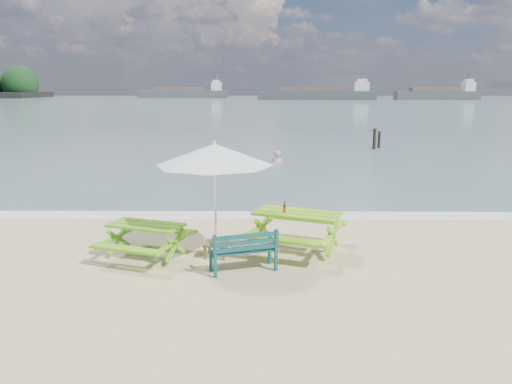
{
  "coord_description": "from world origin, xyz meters",
  "views": [
    {
      "loc": [
        0.56,
        -8.42,
        3.44
      ],
      "look_at": [
        0.44,
        3.0,
        1.0
      ],
      "focal_mm": 35.0,
      "sensor_mm": 36.0,
      "label": 1
    }
  ],
  "objects_px": {
    "park_bench": "(243,258)",
    "side_table": "(216,249)",
    "picnic_table_left": "(146,242)",
    "patio_umbrella": "(215,155)",
    "swimmer": "(277,169)",
    "picnic_table_right": "(297,233)",
    "beer_bottle": "(284,208)"
  },
  "relations": [
    {
      "from": "picnic_table_right",
      "to": "patio_umbrella",
      "type": "bearing_deg",
      "value": -167.84
    },
    {
      "from": "picnic_table_right",
      "to": "side_table",
      "type": "xyz_separation_m",
      "value": [
        -1.67,
        -0.36,
        -0.25
      ]
    },
    {
      "from": "beer_bottle",
      "to": "swimmer",
      "type": "relative_size",
      "value": 0.13
    },
    {
      "from": "side_table",
      "to": "swimmer",
      "type": "relative_size",
      "value": 0.3
    },
    {
      "from": "picnic_table_left",
      "to": "patio_umbrella",
      "type": "distance_m",
      "value": 2.26
    },
    {
      "from": "park_bench",
      "to": "patio_umbrella",
      "type": "relative_size",
      "value": 0.5
    },
    {
      "from": "park_bench",
      "to": "side_table",
      "type": "distance_m",
      "value": 0.99
    },
    {
      "from": "picnic_table_left",
      "to": "beer_bottle",
      "type": "distance_m",
      "value": 2.91
    },
    {
      "from": "patio_umbrella",
      "to": "swimmer",
      "type": "distance_m",
      "value": 13.42
    },
    {
      "from": "park_bench",
      "to": "beer_bottle",
      "type": "bearing_deg",
      "value": 54.74
    },
    {
      "from": "patio_umbrella",
      "to": "swimmer",
      "type": "bearing_deg",
      "value": 82.88
    },
    {
      "from": "park_bench",
      "to": "swimmer",
      "type": "xyz_separation_m",
      "value": [
        1.05,
        13.88,
        -0.61
      ]
    },
    {
      "from": "picnic_table_right",
      "to": "park_bench",
      "type": "distance_m",
      "value": 1.59
    },
    {
      "from": "park_bench",
      "to": "picnic_table_right",
      "type": "bearing_deg",
      "value": 46.71
    },
    {
      "from": "park_bench",
      "to": "beer_bottle",
      "type": "xyz_separation_m",
      "value": [
        0.82,
        1.16,
        0.69
      ]
    },
    {
      "from": "picnic_table_left",
      "to": "beer_bottle",
      "type": "xyz_separation_m",
      "value": [
        2.81,
        0.48,
        0.58
      ]
    },
    {
      "from": "patio_umbrella",
      "to": "swimmer",
      "type": "xyz_separation_m",
      "value": [
        1.63,
        13.08,
        -2.48
      ]
    },
    {
      "from": "picnic_table_left",
      "to": "side_table",
      "type": "distance_m",
      "value": 1.42
    },
    {
      "from": "picnic_table_right",
      "to": "park_bench",
      "type": "xyz_separation_m",
      "value": [
        -1.09,
        -1.15,
        -0.17
      ]
    },
    {
      "from": "beer_bottle",
      "to": "picnic_table_right",
      "type": "bearing_deg",
      "value": -1.81
    },
    {
      "from": "patio_umbrella",
      "to": "side_table",
      "type": "bearing_deg",
      "value": 53.13
    },
    {
      "from": "picnic_table_left",
      "to": "swimmer",
      "type": "distance_m",
      "value": 13.56
    },
    {
      "from": "beer_bottle",
      "to": "park_bench",
      "type": "bearing_deg",
      "value": -125.26
    },
    {
      "from": "picnic_table_left",
      "to": "patio_umbrella",
      "type": "height_order",
      "value": "patio_umbrella"
    },
    {
      "from": "picnic_table_left",
      "to": "park_bench",
      "type": "height_order",
      "value": "park_bench"
    },
    {
      "from": "patio_umbrella",
      "to": "beer_bottle",
      "type": "distance_m",
      "value": 1.88
    },
    {
      "from": "picnic_table_left",
      "to": "side_table",
      "type": "xyz_separation_m",
      "value": [
        1.4,
        0.12,
        -0.19
      ]
    },
    {
      "from": "picnic_table_left",
      "to": "side_table",
      "type": "height_order",
      "value": "picnic_table_left"
    },
    {
      "from": "picnic_table_left",
      "to": "patio_umbrella",
      "type": "relative_size",
      "value": 0.78
    },
    {
      "from": "picnic_table_left",
      "to": "swimmer",
      "type": "bearing_deg",
      "value": 77.04
    },
    {
      "from": "beer_bottle",
      "to": "swimmer",
      "type": "height_order",
      "value": "beer_bottle"
    },
    {
      "from": "park_bench",
      "to": "patio_umbrella",
      "type": "height_order",
      "value": "patio_umbrella"
    }
  ]
}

